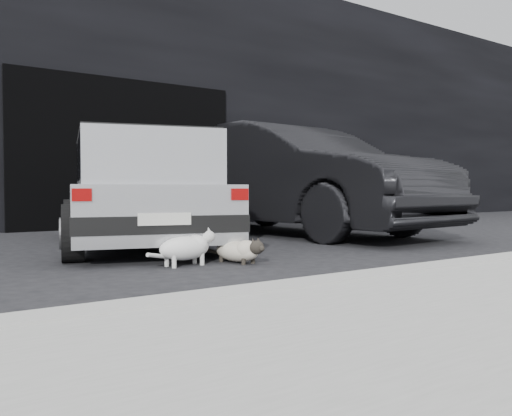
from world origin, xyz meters
TOP-DOWN VIEW (x-y plane):
  - ground at (0.00, 0.00)m, footprint 80.00×80.00m
  - building_facade at (1.00, 6.00)m, footprint 34.00×4.00m
  - garage_opening at (1.00, 3.99)m, footprint 4.00×0.10m
  - curb at (1.00, -2.60)m, footprint 18.00×0.25m
  - silver_hatchback at (-0.09, 0.85)m, footprint 2.49×3.83m
  - second_car at (2.58, 1.33)m, footprint 2.13×5.17m
  - cat_siamese at (0.09, -0.99)m, footprint 0.34×0.70m
  - cat_white at (-0.37, -0.85)m, footprint 0.73×0.28m

SIDE VIEW (x-z plane):
  - ground at x=0.00m, z-range 0.00..0.00m
  - curb at x=1.00m, z-range 0.00..0.12m
  - cat_siamese at x=0.09m, z-range -0.01..0.24m
  - cat_white at x=-0.37m, z-range 0.00..0.34m
  - silver_hatchback at x=-0.09m, z-range 0.06..1.36m
  - second_car at x=2.58m, z-range 0.00..1.67m
  - garage_opening at x=1.00m, z-range 0.00..2.60m
  - building_facade at x=1.00m, z-range 0.00..5.00m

